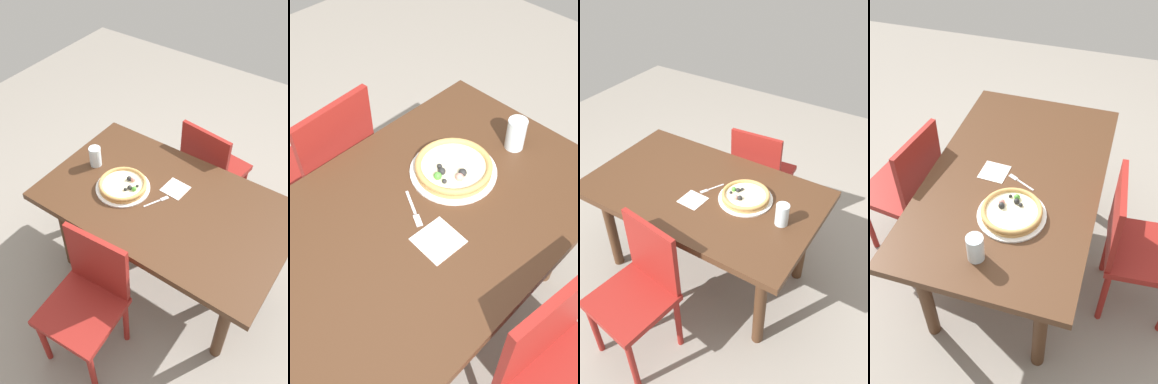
% 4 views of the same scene
% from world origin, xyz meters
% --- Properties ---
extents(ground_plane, '(6.00, 6.00, 0.00)m').
position_xyz_m(ground_plane, '(0.00, 0.00, 0.00)').
color(ground_plane, gray).
extents(dining_table, '(1.47, 0.89, 0.74)m').
position_xyz_m(dining_table, '(0.00, 0.00, 0.64)').
color(dining_table, '#472B19').
rests_on(dining_table, ground).
extents(chair_near, '(0.43, 0.43, 0.89)m').
position_xyz_m(chair_near, '(-0.07, -0.66, 0.49)').
color(chair_near, maroon).
rests_on(chair_near, ground).
extents(chair_far, '(0.45, 0.45, 0.89)m').
position_xyz_m(chair_far, '(-0.02, 0.66, 0.49)').
color(chair_far, maroon).
rests_on(chair_far, ground).
extents(plate, '(0.33, 0.33, 0.01)m').
position_xyz_m(plate, '(-0.27, -0.06, 0.74)').
color(plate, white).
rests_on(plate, dining_table).
extents(pizza, '(0.29, 0.29, 0.05)m').
position_xyz_m(pizza, '(-0.27, -0.06, 0.77)').
color(pizza, tan).
rests_on(pizza, plate).
extents(fork, '(0.09, 0.15, 0.00)m').
position_xyz_m(fork, '(-0.03, -0.03, 0.74)').
color(fork, silver).
rests_on(fork, dining_table).
extents(drinking_glass, '(0.08, 0.08, 0.13)m').
position_xyz_m(drinking_glass, '(-0.55, 0.02, 0.80)').
color(drinking_glass, silver).
rests_on(drinking_glass, dining_table).
extents(napkin, '(0.15, 0.15, 0.00)m').
position_xyz_m(napkin, '(-0.01, 0.12, 0.74)').
color(napkin, white).
rests_on(napkin, dining_table).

